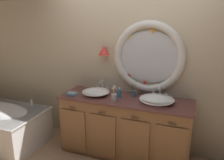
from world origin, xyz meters
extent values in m
cube|color=beige|center=(0.00, 0.59, 1.30)|extent=(6.40, 0.08, 2.60)
ellipsoid|color=silver|center=(0.25, 0.54, 1.43)|extent=(0.92, 0.02, 0.74)
torus|color=silver|center=(0.25, 0.53, 1.43)|extent=(1.03, 0.11, 1.03)
cube|color=teal|center=(0.71, 0.52, 1.42)|extent=(0.05, 0.01, 0.05)
cube|color=silver|center=(0.57, 0.52, 1.70)|extent=(0.05, 0.01, 0.05)
cube|color=orange|center=(0.30, 0.52, 1.80)|extent=(0.05, 0.01, 0.05)
cube|color=yellow|center=(-0.04, 0.52, 1.72)|extent=(0.04, 0.01, 0.04)
cube|color=yellow|center=(-0.21, 0.52, 1.39)|extent=(0.05, 0.01, 0.05)
cube|color=red|center=(-0.03, 0.52, 1.14)|extent=(0.05, 0.01, 0.05)
cube|color=red|center=(0.22, 0.52, 1.06)|extent=(0.04, 0.01, 0.04)
cube|color=orange|center=(0.59, 0.52, 1.18)|extent=(0.05, 0.01, 0.05)
cylinder|color=#4C3823|center=(-0.40, 0.51, 1.53)|extent=(0.02, 0.09, 0.02)
cone|color=red|center=(-0.40, 0.46, 1.51)|extent=(0.17, 0.17, 0.14)
cube|color=olive|center=(0.00, 0.26, 0.42)|extent=(1.84, 0.58, 0.85)
cube|color=brown|center=(0.00, 0.26, 0.86)|extent=(1.88, 0.62, 0.03)
cube|color=brown|center=(0.00, 0.54, 0.79)|extent=(1.84, 0.02, 0.11)
cube|color=olive|center=(-0.69, -0.04, 0.38)|extent=(0.39, 0.02, 0.64)
cylinder|color=#422D1E|center=(-0.69, -0.06, 0.75)|extent=(0.10, 0.01, 0.01)
cube|color=olive|center=(-0.23, -0.04, 0.38)|extent=(0.39, 0.02, 0.64)
cylinder|color=#422D1E|center=(-0.23, -0.06, 0.75)|extent=(0.10, 0.01, 0.01)
cube|color=olive|center=(0.23, -0.04, 0.38)|extent=(0.39, 0.02, 0.64)
cylinder|color=#422D1E|center=(0.23, -0.06, 0.75)|extent=(0.10, 0.01, 0.01)
cube|color=olive|center=(0.69, -0.04, 0.38)|extent=(0.39, 0.02, 0.64)
cylinder|color=#422D1E|center=(0.69, -0.06, 0.75)|extent=(0.10, 0.01, 0.01)
cylinder|color=silver|center=(-1.62, 0.20, 0.61)|extent=(0.04, 0.04, 0.11)
ellipsoid|color=white|center=(-0.44, 0.23, 0.93)|extent=(0.38, 0.31, 0.10)
torus|color=white|center=(-0.44, 0.23, 0.93)|extent=(0.40, 0.40, 0.02)
cylinder|color=silver|center=(-0.44, 0.23, 0.93)|extent=(0.03, 0.03, 0.01)
ellipsoid|color=white|center=(0.45, 0.23, 0.93)|extent=(0.44, 0.31, 0.10)
torus|color=white|center=(0.45, 0.23, 0.93)|extent=(0.46, 0.46, 0.02)
cylinder|color=silver|center=(0.45, 0.23, 0.93)|extent=(0.03, 0.03, 0.01)
cylinder|color=silver|center=(-0.44, 0.48, 0.89)|extent=(0.05, 0.05, 0.02)
cylinder|color=silver|center=(-0.44, 0.48, 0.97)|extent=(0.02, 0.02, 0.14)
sphere|color=silver|center=(-0.44, 0.48, 1.03)|extent=(0.03, 0.03, 0.03)
cylinder|color=silver|center=(-0.44, 0.42, 1.03)|extent=(0.02, 0.12, 0.02)
cylinder|color=silver|center=(-0.52, 0.48, 0.91)|extent=(0.04, 0.04, 0.06)
cylinder|color=silver|center=(-0.36, 0.48, 0.91)|extent=(0.04, 0.04, 0.06)
cube|color=silver|center=(-0.52, 0.48, 0.94)|extent=(0.05, 0.01, 0.01)
cube|color=silver|center=(-0.36, 0.48, 0.94)|extent=(0.05, 0.01, 0.01)
cylinder|color=silver|center=(0.45, 0.48, 0.89)|extent=(0.05, 0.05, 0.02)
cylinder|color=silver|center=(0.45, 0.48, 0.96)|extent=(0.02, 0.02, 0.13)
sphere|color=silver|center=(0.45, 0.48, 1.03)|extent=(0.03, 0.03, 0.03)
cylinder|color=silver|center=(0.45, 0.42, 1.03)|extent=(0.02, 0.11, 0.02)
cylinder|color=silver|center=(0.36, 0.48, 0.91)|extent=(0.04, 0.04, 0.06)
cylinder|color=silver|center=(0.54, 0.48, 0.91)|extent=(0.04, 0.04, 0.06)
cube|color=silver|center=(0.36, 0.48, 0.94)|extent=(0.05, 0.01, 0.01)
cube|color=silver|center=(0.54, 0.48, 0.94)|extent=(0.05, 0.01, 0.01)
cylinder|color=silver|center=(-0.11, 0.09, 0.93)|extent=(0.07, 0.07, 0.10)
torus|color=silver|center=(-0.11, 0.09, 0.98)|extent=(0.08, 0.08, 0.01)
cylinder|color=pink|center=(-0.09, 0.09, 0.98)|extent=(0.01, 0.03, 0.18)
cube|color=white|center=(-0.09, 0.09, 1.08)|extent=(0.02, 0.02, 0.02)
cylinder|color=green|center=(-0.11, 0.11, 0.98)|extent=(0.03, 0.04, 0.18)
cube|color=white|center=(-0.11, 0.11, 1.09)|extent=(0.02, 0.02, 0.03)
cylinder|color=purple|center=(-0.13, 0.10, 0.97)|extent=(0.03, 0.02, 0.15)
cube|color=white|center=(-0.13, 0.10, 1.06)|extent=(0.02, 0.02, 0.02)
cylinder|color=yellow|center=(-0.11, 0.07, 0.97)|extent=(0.02, 0.02, 0.17)
cube|color=white|center=(-0.11, 0.07, 1.07)|extent=(0.02, 0.02, 0.02)
cylinder|color=slate|center=(0.10, 0.38, 0.92)|extent=(0.07, 0.07, 0.09)
torus|color=slate|center=(0.10, 0.38, 0.97)|extent=(0.08, 0.08, 0.01)
cylinder|color=orange|center=(0.11, 0.38, 0.97)|extent=(0.03, 0.03, 0.16)
cube|color=white|center=(0.11, 0.38, 1.06)|extent=(0.02, 0.02, 0.03)
cylinder|color=green|center=(0.09, 0.39, 0.98)|extent=(0.03, 0.03, 0.17)
cube|color=white|center=(0.09, 0.39, 1.07)|extent=(0.02, 0.02, 0.03)
cylinder|color=green|center=(0.08, 0.38, 0.98)|extent=(0.01, 0.03, 0.17)
cube|color=white|center=(0.08, 0.38, 1.07)|extent=(0.02, 0.02, 0.02)
cylinder|color=#E0383D|center=(0.10, 0.36, 0.97)|extent=(0.03, 0.03, 0.16)
cube|color=white|center=(0.10, 0.36, 1.07)|extent=(0.02, 0.02, 0.03)
cylinder|color=#388EBC|center=(-0.09, 0.25, 0.94)|extent=(0.06, 0.06, 0.12)
cylinder|color=silver|center=(-0.09, 0.25, 1.01)|extent=(0.03, 0.03, 0.02)
cylinder|color=silver|center=(-0.09, 0.24, 1.03)|extent=(0.01, 0.04, 0.01)
cube|color=#7593A8|center=(-0.77, 0.10, 0.89)|extent=(0.15, 0.12, 0.02)
cube|color=#7593A8|center=(-0.77, 0.10, 0.91)|extent=(0.14, 0.12, 0.02)
camera|label=1|loc=(0.88, -2.56, 1.96)|focal=35.43mm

